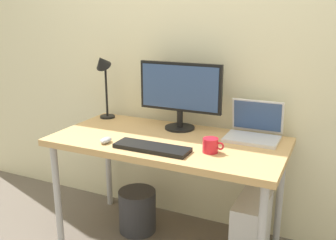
% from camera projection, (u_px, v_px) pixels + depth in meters
% --- Properties ---
extents(back_wall, '(4.40, 0.04, 2.60)m').
position_uv_depth(back_wall, '(194.00, 42.00, 2.52)').
color(back_wall, beige).
rests_on(back_wall, ground_plane).
extents(desk, '(1.43, 0.71, 0.74)m').
position_uv_depth(desk, '(168.00, 148.00, 2.33)').
color(desk, tan).
rests_on(desk, ground_plane).
extents(monitor, '(0.57, 0.20, 0.44)m').
position_uv_depth(monitor, '(180.00, 91.00, 2.44)').
color(monitor, black).
rests_on(monitor, desk).
extents(laptop, '(0.32, 0.26, 0.23)m').
position_uv_depth(laptop, '(254.00, 129.00, 2.31)').
color(laptop, silver).
rests_on(laptop, desk).
extents(desk_lamp, '(0.11, 0.16, 0.48)m').
position_uv_depth(desk_lamp, '(103.00, 72.00, 2.66)').
color(desk_lamp, black).
rests_on(desk_lamp, desk).
extents(keyboard, '(0.44, 0.14, 0.02)m').
position_uv_depth(keyboard, '(152.00, 148.00, 2.12)').
color(keyboard, black).
rests_on(keyboard, desk).
extents(mouse, '(0.06, 0.09, 0.03)m').
position_uv_depth(mouse, '(106.00, 140.00, 2.23)').
color(mouse, '#B2B2B7').
rests_on(mouse, desk).
extents(coffee_mug, '(0.12, 0.09, 0.08)m').
position_uv_depth(coffee_mug, '(211.00, 145.00, 2.07)').
color(coffee_mug, red).
rests_on(coffee_mug, desk).
extents(computer_tower, '(0.18, 0.36, 0.42)m').
position_uv_depth(computer_tower, '(251.00, 231.00, 2.28)').
color(computer_tower, silver).
rests_on(computer_tower, ground_plane).
extents(wastebasket, '(0.26, 0.26, 0.30)m').
position_uv_depth(wastebasket, '(137.00, 211.00, 2.63)').
color(wastebasket, '#333338').
rests_on(wastebasket, ground_plane).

